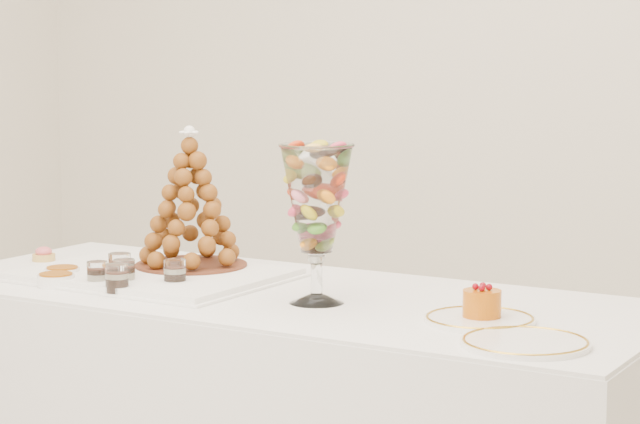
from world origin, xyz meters
The scene contains 14 objects.
lace_tray centered at (-0.40, 0.22, 0.73)m, with size 0.64×0.48×0.02m, color white.
macaron_vase centered at (0.12, 0.15, 0.97)m, with size 0.17×0.17×0.37m.
cake_plate centered at (0.54, 0.14, 0.73)m, with size 0.25×0.25×0.01m, color white.
spare_plate centered at (0.71, -0.02, 0.73)m, with size 0.27×0.27×0.01m, color white.
pink_tart centered at (-0.85, 0.29, 0.74)m, with size 0.06×0.06×0.04m.
verrine_a centered at (-0.44, 0.13, 0.76)m, with size 0.06×0.06×0.08m, color white.
verrine_b centered at (-0.39, 0.08, 0.76)m, with size 0.05×0.05×0.07m, color white.
verrine_c centered at (-0.27, 0.13, 0.76)m, with size 0.06×0.06×0.08m, color white.
verrine_d centered at (-0.44, 0.04, 0.76)m, with size 0.05×0.05×0.07m, color white.
verrine_e centered at (-0.35, 0.00, 0.76)m, with size 0.06×0.06×0.08m, color white.
ramekin_back centered at (-0.61, 0.10, 0.74)m, with size 0.09×0.09×0.03m, color white.
ramekin_front centered at (-0.56, 0.01, 0.74)m, with size 0.09×0.09×0.03m, color white.
croquembouche centered at (-0.36, 0.33, 0.93)m, with size 0.30×0.30×0.37m.
mousse_cake centered at (0.54, 0.15, 0.76)m, with size 0.09×0.09×0.07m.
Camera 1 is at (1.54, -2.38, 1.32)m, focal length 70.00 mm.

